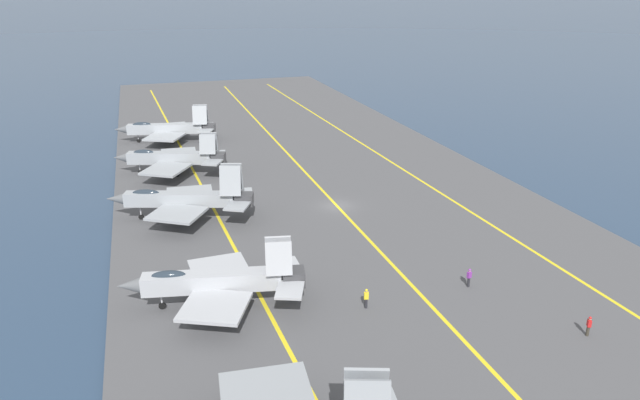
{
  "coord_description": "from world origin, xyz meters",
  "views": [
    {
      "loc": [
        -61.0,
        21.56,
        25.91
      ],
      "look_at": [
        -3.66,
        3.34,
        2.9
      ],
      "focal_mm": 32.0,
      "sensor_mm": 36.0,
      "label": 1
    }
  ],
  "objects_px": {
    "parked_jet_second": "(217,281)",
    "parked_jet_fourth": "(172,158)",
    "crew_red_vest": "(589,325)",
    "parked_jet_fifth": "(168,129)",
    "crew_purple_vest": "(469,277)",
    "parked_jet_third": "(184,199)",
    "crew_yellow_vest": "(366,298)"
  },
  "relations": [
    {
      "from": "parked_jet_fifth",
      "to": "crew_yellow_vest",
      "type": "height_order",
      "value": "parked_jet_fifth"
    },
    {
      "from": "crew_red_vest",
      "to": "crew_yellow_vest",
      "type": "bearing_deg",
      "value": 58.93
    },
    {
      "from": "crew_yellow_vest",
      "to": "crew_purple_vest",
      "type": "distance_m",
      "value": 10.09
    },
    {
      "from": "crew_red_vest",
      "to": "parked_jet_fourth",
      "type": "bearing_deg",
      "value": 28.64
    },
    {
      "from": "crew_yellow_vest",
      "to": "crew_purple_vest",
      "type": "relative_size",
      "value": 1.0
    },
    {
      "from": "parked_jet_fourth",
      "to": "crew_red_vest",
      "type": "bearing_deg",
      "value": -151.36
    },
    {
      "from": "crew_yellow_vest",
      "to": "parked_jet_fifth",
      "type": "bearing_deg",
      "value": 11.54
    },
    {
      "from": "parked_jet_fourth",
      "to": "crew_yellow_vest",
      "type": "bearing_deg",
      "value": -162.94
    },
    {
      "from": "parked_jet_third",
      "to": "crew_yellow_vest",
      "type": "height_order",
      "value": "parked_jet_third"
    },
    {
      "from": "parked_jet_fifth",
      "to": "parked_jet_fourth",
      "type": "bearing_deg",
      "value": 178.35
    },
    {
      "from": "parked_jet_fifth",
      "to": "crew_purple_vest",
      "type": "height_order",
      "value": "parked_jet_fifth"
    },
    {
      "from": "parked_jet_fourth",
      "to": "parked_jet_fifth",
      "type": "distance_m",
      "value": 18.29
    },
    {
      "from": "parked_jet_fourth",
      "to": "parked_jet_fifth",
      "type": "height_order",
      "value": "parked_jet_fifth"
    },
    {
      "from": "parked_jet_second",
      "to": "parked_jet_third",
      "type": "xyz_separation_m",
      "value": [
        19.92,
        0.91,
        0.2
      ]
    },
    {
      "from": "parked_jet_second",
      "to": "crew_purple_vest",
      "type": "distance_m",
      "value": 22.11
    },
    {
      "from": "parked_jet_second",
      "to": "parked_jet_fourth",
      "type": "relative_size",
      "value": 0.97
    },
    {
      "from": "parked_jet_third",
      "to": "crew_purple_vest",
      "type": "distance_m",
      "value": 32.68
    },
    {
      "from": "parked_jet_second",
      "to": "crew_yellow_vest",
      "type": "distance_m",
      "value": 12.47
    },
    {
      "from": "parked_jet_second",
      "to": "crew_purple_vest",
      "type": "bearing_deg",
      "value": -99.26
    },
    {
      "from": "crew_red_vest",
      "to": "crew_yellow_vest",
      "type": "relative_size",
      "value": 0.94
    },
    {
      "from": "parked_jet_fifth",
      "to": "crew_yellow_vest",
      "type": "bearing_deg",
      "value": -168.46
    },
    {
      "from": "parked_jet_fifth",
      "to": "crew_purple_vest",
      "type": "bearing_deg",
      "value": -159.38
    },
    {
      "from": "parked_jet_second",
      "to": "parked_jet_fifth",
      "type": "height_order",
      "value": "parked_jet_fifth"
    },
    {
      "from": "crew_red_vest",
      "to": "parked_jet_fifth",
      "type": "bearing_deg",
      "value": 21.46
    },
    {
      "from": "parked_jet_third",
      "to": "parked_jet_fourth",
      "type": "xyz_separation_m",
      "value": [
        17.43,
        0.11,
        -0.14
      ]
    },
    {
      "from": "parked_jet_third",
      "to": "parked_jet_fourth",
      "type": "distance_m",
      "value": 17.43
    },
    {
      "from": "crew_yellow_vest",
      "to": "crew_purple_vest",
      "type": "bearing_deg",
      "value": -86.91
    },
    {
      "from": "parked_jet_third",
      "to": "crew_red_vest",
      "type": "height_order",
      "value": "parked_jet_third"
    },
    {
      "from": "crew_yellow_vest",
      "to": "parked_jet_second",
      "type": "bearing_deg",
      "value": 70.71
    },
    {
      "from": "parked_jet_second",
      "to": "crew_purple_vest",
      "type": "xyz_separation_m",
      "value": [
        -3.55,
        -21.78,
        -1.35
      ]
    },
    {
      "from": "parked_jet_second",
      "to": "parked_jet_fourth",
      "type": "xyz_separation_m",
      "value": [
        37.35,
        1.02,
        0.06
      ]
    },
    {
      "from": "parked_jet_second",
      "to": "parked_jet_fifth",
      "type": "bearing_deg",
      "value": 0.51
    }
  ]
}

